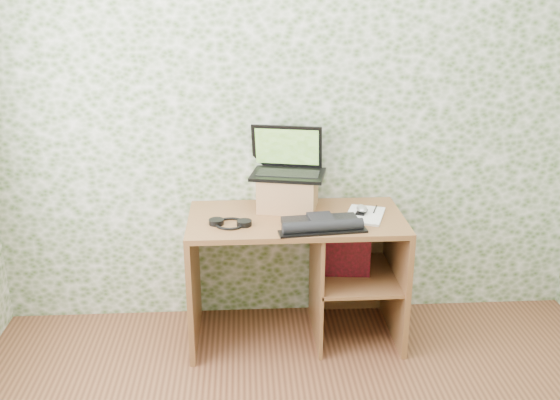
{
  "coord_description": "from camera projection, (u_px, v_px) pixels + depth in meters",
  "views": [
    {
      "loc": [
        -0.28,
        -1.78,
        2.01
      ],
      "look_at": [
        -0.09,
        1.39,
        0.87
      ],
      "focal_mm": 40.0,
      "sensor_mm": 36.0,
      "label": 1
    }
  ],
  "objects": [
    {
      "name": "desk",
      "position": [
        309.0,
        258.0,
        3.59
      ],
      "size": [
        1.2,
        0.6,
        0.75
      ],
      "color": "brown",
      "rests_on": "floor"
    },
    {
      "name": "laptop",
      "position": [
        288.0,
        163.0,
        3.56
      ],
      "size": [
        0.46,
        0.37,
        0.27
      ],
      "rotation": [
        0.0,
        0.0,
        -0.22
      ],
      "color": "black",
      "rests_on": "riser"
    },
    {
      "name": "pen",
      "position": [
        375.0,
        209.0,
        3.54
      ],
      "size": [
        0.05,
        0.12,
        0.01
      ],
      "primitive_type": "cylinder",
      "rotation": [
        1.57,
        0.0,
        -0.34
      ],
      "color": "black",
      "rests_on": "notepad"
    },
    {
      "name": "keyboard",
      "position": [
        321.0,
        224.0,
        3.31
      ],
      "size": [
        0.47,
        0.28,
        0.07
      ],
      "rotation": [
        0.0,
        0.0,
        0.11
      ],
      "color": "black",
      "rests_on": "desk"
    },
    {
      "name": "red_box",
      "position": [
        347.0,
        248.0,
        3.55
      ],
      "size": [
        0.28,
        0.11,
        0.32
      ],
      "primitive_type": "cube",
      "rotation": [
        0.0,
        0.0,
        -0.1
      ],
      "color": "maroon",
      "rests_on": "desk"
    },
    {
      "name": "headphones",
      "position": [
        230.0,
        223.0,
        3.35
      ],
      "size": [
        0.23,
        0.19,
        0.03
      ],
      "rotation": [
        0.0,
        0.0,
        -0.18
      ],
      "color": "black",
      "rests_on": "desk"
    },
    {
      "name": "notepad",
      "position": [
        365.0,
        215.0,
        3.48
      ],
      "size": [
        0.28,
        0.33,
        0.01
      ],
      "primitive_type": "cube",
      "rotation": [
        0.0,
        0.0,
        -0.34
      ],
      "color": "silver",
      "rests_on": "desk"
    },
    {
      "name": "riser",
      "position": [
        288.0,
        192.0,
        3.57
      ],
      "size": [
        0.37,
        0.33,
        0.19
      ],
      "primitive_type": "cube",
      "rotation": [
        0.0,
        0.0,
        -0.22
      ],
      "color": "#A6714A",
      "rests_on": "desk"
    },
    {
      "name": "wall_back",
      "position": [
        292.0,
        108.0,
        3.57
      ],
      "size": [
        3.5,
        0.0,
        3.5
      ],
      "primitive_type": "plane",
      "rotation": [
        1.57,
        0.0,
        0.0
      ],
      "color": "silver",
      "rests_on": "ground"
    },
    {
      "name": "mouse",
      "position": [
        362.0,
        210.0,
        3.48
      ],
      "size": [
        0.09,
        0.11,
        0.03
      ],
      "primitive_type": "ellipsoid",
      "rotation": [
        0.0,
        0.0,
        -0.43
      ],
      "color": "#B7B7B9",
      "rests_on": "notepad"
    }
  ]
}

